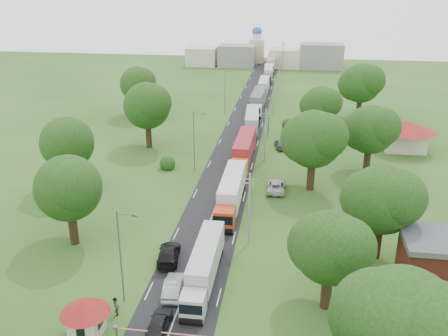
% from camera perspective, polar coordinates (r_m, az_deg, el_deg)
% --- Properties ---
extents(ground, '(260.00, 260.00, 0.00)m').
position_cam_1_polar(ground, '(66.96, -1.29, -5.25)').
color(ground, '#274A18').
rests_on(ground, ground).
extents(road, '(8.00, 200.00, 0.04)m').
position_cam_1_polar(road, '(85.08, 0.92, 0.79)').
color(road, black).
rests_on(road, ground).
extents(boom_barrier, '(9.22, 0.35, 1.18)m').
position_cam_1_polar(boom_barrier, '(46.28, -8.39, -18.09)').
color(boom_barrier, slate).
rests_on(boom_barrier, ground).
extents(guard_booth, '(4.40, 4.40, 3.45)m').
position_cam_1_polar(guard_booth, '(47.28, -15.55, -15.80)').
color(guard_booth, beige).
rests_on(guard_booth, ground).
extents(info_sign, '(0.12, 3.10, 4.10)m').
position_cam_1_polar(info_sign, '(97.87, 5.09, 5.38)').
color(info_sign, slate).
rests_on(info_sign, ground).
extents(pole_1, '(1.60, 0.24, 9.00)m').
position_cam_1_polar(pole_1, '(58.02, 2.92, -4.57)').
color(pole_1, gray).
rests_on(pole_1, ground).
extents(pole_2, '(1.60, 0.24, 9.00)m').
position_cam_1_polar(pole_2, '(83.99, 4.75, 3.83)').
color(pole_2, gray).
rests_on(pole_2, ground).
extents(pole_3, '(1.60, 0.24, 9.00)m').
position_cam_1_polar(pole_3, '(110.96, 5.72, 8.21)').
color(pole_3, gray).
rests_on(pole_3, ground).
extents(pole_4, '(1.60, 0.24, 9.00)m').
position_cam_1_polar(pole_4, '(138.33, 6.32, 10.86)').
color(pole_4, gray).
rests_on(pole_4, ground).
extents(pole_5, '(1.60, 0.24, 9.00)m').
position_cam_1_polar(pole_5, '(165.92, 6.72, 12.64)').
color(pole_5, gray).
rests_on(pole_5, ground).
extents(lamp_0, '(2.03, 0.22, 10.00)m').
position_cam_1_polar(lamp_0, '(48.57, -11.62, -9.48)').
color(lamp_0, slate).
rests_on(lamp_0, ground).
extents(lamp_1, '(2.03, 0.22, 10.00)m').
position_cam_1_polar(lamp_1, '(79.40, -3.36, 3.46)').
color(lamp_1, slate).
rests_on(lamp_1, ground).
extents(lamp_2, '(2.03, 0.22, 10.00)m').
position_cam_1_polar(lamp_2, '(112.69, 0.18, 8.98)').
color(lamp_2, slate).
rests_on(lamp_2, ground).
extents(tree_1, '(9.60, 9.60, 12.05)m').
position_cam_1_polar(tree_1, '(37.56, 19.53, -16.52)').
color(tree_1, '#382616').
rests_on(tree_1, ground).
extents(tree_2, '(8.00, 8.00, 10.10)m').
position_cam_1_polar(tree_2, '(47.53, 12.03, -8.79)').
color(tree_2, '#382616').
rests_on(tree_2, ground).
extents(tree_3, '(8.80, 8.80, 11.07)m').
position_cam_1_polar(tree_3, '(56.88, 17.59, -3.36)').
color(tree_3, '#382616').
rests_on(tree_3, ground).
extents(tree_4, '(9.60, 9.60, 12.05)m').
position_cam_1_polar(tree_4, '(72.65, 10.17, 3.31)').
color(tree_4, '#382616').
rests_on(tree_4, ground).
extents(tree_5, '(8.80, 8.80, 11.07)m').
position_cam_1_polar(tree_5, '(81.29, 16.38, 4.27)').
color(tree_5, '#382616').
rests_on(tree_5, ground).
extents(tree_6, '(8.00, 8.00, 10.10)m').
position_cam_1_polar(tree_6, '(97.08, 10.99, 7.13)').
color(tree_6, '#382616').
rests_on(tree_6, ground).
extents(tree_7, '(9.60, 9.60, 12.05)m').
position_cam_1_polar(tree_7, '(112.19, 15.41, 9.35)').
color(tree_7, '#382616').
rests_on(tree_7, ground).
extents(tree_10, '(8.80, 8.80, 11.07)m').
position_cam_1_polar(tree_10, '(59.68, -17.33, -2.13)').
color(tree_10, '#382616').
rests_on(tree_10, ground).
extents(tree_11, '(8.80, 8.80, 11.07)m').
position_cam_1_polar(tree_11, '(75.21, -17.47, 2.77)').
color(tree_11, '#382616').
rests_on(tree_11, ground).
extents(tree_12, '(9.60, 9.60, 12.05)m').
position_cam_1_polar(tree_12, '(90.79, -8.78, 7.09)').
color(tree_12, '#382616').
rests_on(tree_12, ground).
extents(tree_13, '(8.80, 8.80, 11.07)m').
position_cam_1_polar(tree_13, '(111.85, -9.82, 9.44)').
color(tree_13, '#382616').
rests_on(tree_13, ground).
extents(house_brick, '(8.60, 6.60, 5.20)m').
position_cam_1_polar(house_brick, '(56.72, 23.74, -9.57)').
color(house_brick, maroon).
rests_on(house_brick, ground).
extents(house_cream, '(10.08, 10.08, 5.80)m').
position_cam_1_polar(house_cream, '(94.90, 20.07, 4.01)').
color(house_cream, beige).
rests_on(house_cream, ground).
extents(distant_town, '(52.00, 8.00, 8.00)m').
position_cam_1_polar(distant_town, '(171.23, 5.12, 12.57)').
color(distant_town, gray).
rests_on(distant_town, ground).
extents(church, '(5.00, 5.00, 12.30)m').
position_cam_1_polar(church, '(179.16, 3.76, 13.63)').
color(church, beige).
rests_on(church, ground).
extents(truck_0, '(2.43, 13.74, 3.81)m').
position_cam_1_polar(truck_0, '(52.36, -2.25, -11.05)').
color(truck_0, silver).
rests_on(truck_0, ground).
extents(truck_1, '(2.70, 15.30, 4.24)m').
position_cam_1_polar(truck_1, '(67.75, 0.83, -2.80)').
color(truck_1, red).
rests_on(truck_1, ground).
extents(truck_2, '(2.78, 15.57, 4.32)m').
position_cam_1_polar(truck_2, '(83.39, 2.28, 2.02)').
color(truck_2, orange).
rests_on(truck_2, ground).
extents(truck_3, '(3.29, 14.85, 4.10)m').
position_cam_1_polar(truck_3, '(99.37, 3.17, 5.19)').
color(truck_3, navy).
rests_on(truck_3, ground).
extents(truck_4, '(3.09, 15.47, 4.28)m').
position_cam_1_polar(truck_4, '(116.25, 3.90, 7.66)').
color(truck_4, white).
rests_on(truck_4, ground).
extents(truck_5, '(2.38, 13.74, 3.81)m').
position_cam_1_polar(truck_5, '(131.95, 4.53, 9.22)').
color(truck_5, red).
rests_on(truck_5, ground).
extents(truck_6, '(3.00, 14.04, 3.88)m').
position_cam_1_polar(truck_6, '(149.82, 5.08, 10.71)').
color(truck_6, '#256024').
rests_on(truck_6, ground).
extents(truck_7, '(2.84, 15.11, 4.18)m').
position_cam_1_polar(truck_7, '(166.17, 5.41, 11.84)').
color(truck_7, silver).
rests_on(truck_7, ground).
extents(truck_8, '(3.10, 15.08, 4.17)m').
position_cam_1_polar(truck_8, '(181.91, 5.83, 12.67)').
color(truck_8, brown).
rests_on(truck_8, ground).
extents(car_lane_front, '(1.85, 4.49, 1.52)m').
position_cam_1_polar(car_lane_front, '(47.38, -7.42, -17.13)').
color(car_lane_front, black).
rests_on(car_lane_front, ground).
extents(car_lane_mid, '(2.11, 5.05, 1.62)m').
position_cam_1_polar(car_lane_mid, '(51.59, -5.79, -13.34)').
color(car_lane_mid, '#989AA0').
rests_on(car_lane_mid, ground).
extents(car_lane_rear, '(3.04, 5.91, 1.64)m').
position_cam_1_polar(car_lane_rear, '(56.88, -6.33, -9.71)').
color(car_lane_rear, black).
rests_on(car_lane_rear, ground).
extents(car_verge_near, '(2.62, 5.64, 1.56)m').
position_cam_1_polar(car_verge_near, '(73.75, 5.97, -2.06)').
color(car_verge_near, silver).
rests_on(car_verge_near, ground).
extents(car_verge_far, '(2.79, 5.02, 1.61)m').
position_cam_1_polar(car_verge_far, '(91.75, 6.53, 2.77)').
color(car_verge_far, '#54565B').
rests_on(car_verge_far, ground).
extents(pedestrian_booth, '(0.98, 1.09, 1.86)m').
position_cam_1_polar(pedestrian_booth, '(49.60, -12.33, -15.24)').
color(pedestrian_booth, gray).
rests_on(pedestrian_booth, ground).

